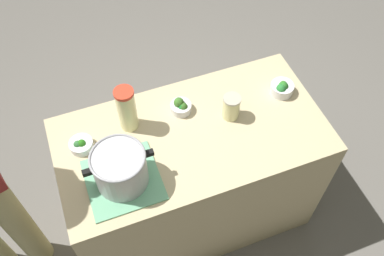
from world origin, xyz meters
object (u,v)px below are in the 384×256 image
cooking_pot (120,168)px  mason_jar (231,107)px  broccoli_bowl_front (282,88)px  lemonade_pitcher (127,109)px  broccoli_bowl_back (181,106)px  broccoli_bowl_center (81,145)px

cooking_pot → mason_jar: cooking_pot is taller
broccoli_bowl_front → mason_jar: bearing=8.4°
lemonade_pitcher → broccoli_bowl_back: (-0.27, 0.00, -0.09)m
lemonade_pitcher → broccoli_bowl_back: bearing=179.3°
lemonade_pitcher → cooking_pot: bearing=68.7°
cooking_pot → broccoli_bowl_back: size_ratio=2.91×
broccoli_bowl_center → broccoli_bowl_back: broccoli_bowl_back is taller
lemonade_pitcher → broccoli_bowl_center: lemonade_pitcher is taller
cooking_pot → broccoli_bowl_center: size_ratio=2.73×
broccoli_bowl_front → broccoli_bowl_center: (1.04, -0.03, -0.01)m
lemonade_pitcher → broccoli_bowl_back: 0.29m
mason_jar → broccoli_bowl_front: bearing=-171.6°
lemonade_pitcher → broccoli_bowl_back: size_ratio=2.37×
lemonade_pitcher → mason_jar: size_ratio=1.86×
lemonade_pitcher → broccoli_bowl_front: size_ratio=2.10×
broccoli_bowl_center → cooking_pot: bearing=119.6°
mason_jar → broccoli_bowl_back: bearing=-28.4°
cooking_pot → broccoli_bowl_center: cooking_pot is taller
lemonade_pitcher → broccoli_bowl_front: lemonade_pitcher is taller
broccoli_bowl_center → broccoli_bowl_front: bearing=178.5°
broccoli_bowl_front → lemonade_pitcher: bearing=-5.4°
broccoli_bowl_center → mason_jar: bearing=174.3°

